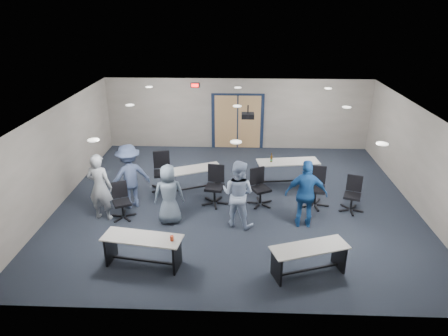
{
  "coord_description": "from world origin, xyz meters",
  "views": [
    {
      "loc": [
        0.06,
        -10.33,
        5.4
      ],
      "look_at": [
        -0.33,
        -0.3,
        1.14
      ],
      "focal_mm": 32.0,
      "sensor_mm": 36.0,
      "label": 1
    }
  ],
  "objects_px": {
    "chair_back_b": "(214,186)",
    "person_back": "(129,176)",
    "chair_back_d": "(316,188)",
    "person_lightblue": "(238,194)",
    "table_back_right": "(287,168)",
    "table_back_left": "(192,176)",
    "chair_back_a": "(162,172)",
    "chair_loose_right": "(352,195)",
    "person_gray": "(100,187)",
    "table_front_right": "(309,255)",
    "chair_back_c": "(261,188)",
    "table_front_left": "(143,246)",
    "person_plaid": "(169,194)",
    "chair_loose_left": "(122,201)",
    "person_navy": "(306,194)"
  },
  "relations": [
    {
      "from": "chair_back_a",
      "to": "person_back",
      "type": "xyz_separation_m",
      "value": [
        -0.69,
        -1.1,
        0.33
      ]
    },
    {
      "from": "table_back_left",
      "to": "chair_back_d",
      "type": "xyz_separation_m",
      "value": [
        3.56,
        -0.81,
        0.07
      ]
    },
    {
      "from": "chair_back_a",
      "to": "table_front_right",
      "type": "bearing_deg",
      "value": -57.73
    },
    {
      "from": "table_back_right",
      "to": "chair_loose_right",
      "type": "xyz_separation_m",
      "value": [
        1.59,
        -1.68,
        -0.04
      ]
    },
    {
      "from": "table_front_left",
      "to": "table_back_right",
      "type": "height_order",
      "value": "table_back_right"
    },
    {
      "from": "table_back_right",
      "to": "person_navy",
      "type": "relative_size",
      "value": 1.1
    },
    {
      "from": "chair_back_b",
      "to": "person_back",
      "type": "relative_size",
      "value": 0.61
    },
    {
      "from": "table_front_left",
      "to": "person_plaid",
      "type": "height_order",
      "value": "person_plaid"
    },
    {
      "from": "chair_loose_left",
      "to": "chair_back_c",
      "type": "bearing_deg",
      "value": -13.09
    },
    {
      "from": "chair_back_a",
      "to": "person_navy",
      "type": "bearing_deg",
      "value": -37.83
    },
    {
      "from": "chair_back_c",
      "to": "chair_loose_right",
      "type": "bearing_deg",
      "value": -33.77
    },
    {
      "from": "table_back_left",
      "to": "chair_back_a",
      "type": "height_order",
      "value": "chair_back_a"
    },
    {
      "from": "table_front_right",
      "to": "person_lightblue",
      "type": "height_order",
      "value": "person_lightblue"
    },
    {
      "from": "table_back_left",
      "to": "chair_back_d",
      "type": "relative_size",
      "value": 1.66
    },
    {
      "from": "chair_loose_right",
      "to": "person_back",
      "type": "xyz_separation_m",
      "value": [
        -6.11,
        0.04,
        0.42
      ]
    },
    {
      "from": "person_navy",
      "to": "person_lightblue",
      "type": "bearing_deg",
      "value": 4.15
    },
    {
      "from": "chair_back_b",
      "to": "person_plaid",
      "type": "distance_m",
      "value": 1.53
    },
    {
      "from": "chair_loose_left",
      "to": "person_gray",
      "type": "xyz_separation_m",
      "value": [
        -0.52,
        -0.03,
        0.43
      ]
    },
    {
      "from": "table_back_right",
      "to": "chair_back_b",
      "type": "distance_m",
      "value": 2.61
    },
    {
      "from": "chair_loose_right",
      "to": "person_plaid",
      "type": "xyz_separation_m",
      "value": [
        -4.88,
        -0.78,
        0.3
      ]
    },
    {
      "from": "person_back",
      "to": "chair_back_d",
      "type": "bearing_deg",
      "value": 148.43
    },
    {
      "from": "table_back_left",
      "to": "person_plaid",
      "type": "distance_m",
      "value": 1.91
    },
    {
      "from": "chair_back_a",
      "to": "person_plaid",
      "type": "bearing_deg",
      "value": -86.15
    },
    {
      "from": "person_back",
      "to": "table_back_left",
      "type": "bearing_deg",
      "value": 178.67
    },
    {
      "from": "table_front_right",
      "to": "chair_back_a",
      "type": "distance_m",
      "value": 5.48
    },
    {
      "from": "chair_back_a",
      "to": "chair_back_d",
      "type": "xyz_separation_m",
      "value": [
        4.47,
        -0.88,
        -0.02
      ]
    },
    {
      "from": "person_plaid",
      "to": "person_lightblue",
      "type": "bearing_deg",
      "value": 169.93
    },
    {
      "from": "chair_back_a",
      "to": "chair_back_c",
      "type": "bearing_deg",
      "value": -28.35
    },
    {
      "from": "table_back_left",
      "to": "person_gray",
      "type": "height_order",
      "value": "person_gray"
    },
    {
      "from": "chair_back_d",
      "to": "person_lightblue",
      "type": "relative_size",
      "value": 0.64
    },
    {
      "from": "chair_back_a",
      "to": "person_gray",
      "type": "height_order",
      "value": "person_gray"
    },
    {
      "from": "chair_loose_right",
      "to": "person_gray",
      "type": "relative_size",
      "value": 0.54
    },
    {
      "from": "table_front_left",
      "to": "person_lightblue",
      "type": "height_order",
      "value": "person_lightblue"
    },
    {
      "from": "table_back_left",
      "to": "person_back",
      "type": "relative_size",
      "value": 1.03
    },
    {
      "from": "table_front_left",
      "to": "table_back_left",
      "type": "distance_m",
      "value": 3.75
    },
    {
      "from": "chair_back_c",
      "to": "person_plaid",
      "type": "bearing_deg",
      "value": 175.72
    },
    {
      "from": "chair_back_c",
      "to": "chair_back_d",
      "type": "bearing_deg",
      "value": -27.96
    },
    {
      "from": "chair_back_c",
      "to": "table_front_left",
      "type": "bearing_deg",
      "value": -160.44
    },
    {
      "from": "person_plaid",
      "to": "table_front_right",
      "type": "bearing_deg",
      "value": 140.13
    },
    {
      "from": "table_back_left",
      "to": "chair_loose_right",
      "type": "bearing_deg",
      "value": -37.17
    },
    {
      "from": "table_back_right",
      "to": "chair_loose_left",
      "type": "relative_size",
      "value": 2.02
    },
    {
      "from": "table_back_left",
      "to": "person_plaid",
      "type": "bearing_deg",
      "value": -125.45
    },
    {
      "from": "chair_loose_left",
      "to": "chair_loose_right",
      "type": "height_order",
      "value": "chair_loose_right"
    },
    {
      "from": "person_lightblue",
      "to": "chair_loose_left",
      "type": "bearing_deg",
      "value": 19.42
    },
    {
      "from": "person_gray",
      "to": "person_back",
      "type": "height_order",
      "value": "same"
    },
    {
      "from": "person_navy",
      "to": "chair_loose_left",
      "type": "bearing_deg",
      "value": 1.34
    },
    {
      "from": "chair_back_b",
      "to": "chair_loose_left",
      "type": "height_order",
      "value": "chair_back_b"
    },
    {
      "from": "chair_loose_right",
      "to": "person_plaid",
      "type": "bearing_deg",
      "value": -150.6
    },
    {
      "from": "table_back_left",
      "to": "chair_back_a",
      "type": "distance_m",
      "value": 0.92
    },
    {
      "from": "table_front_right",
      "to": "chair_back_c",
      "type": "xyz_separation_m",
      "value": [
        -0.87,
        3.07,
        0.07
      ]
    }
  ]
}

